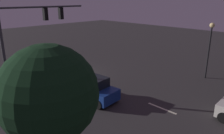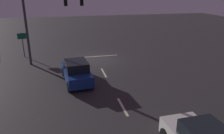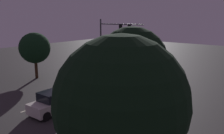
% 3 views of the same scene
% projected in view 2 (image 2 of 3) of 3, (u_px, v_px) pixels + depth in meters
% --- Properties ---
extents(ground_plane, '(80.00, 80.00, 0.00)m').
position_uv_depth(ground_plane, '(96.00, 59.00, 22.51)').
color(ground_plane, '#2D2B2B').
extents(traffic_signal_assembly, '(7.40, 0.47, 7.14)m').
position_uv_depth(traffic_signal_assembly, '(51.00, 11.00, 19.79)').
color(traffic_signal_assembly, '#383A3D').
rests_on(traffic_signal_assembly, ground_plane).
extents(lane_dash_far, '(0.16, 2.20, 0.01)m').
position_uv_depth(lane_dash_far, '(104.00, 73.00, 18.84)').
color(lane_dash_far, beige).
rests_on(lane_dash_far, ground_plane).
extents(lane_dash_mid, '(0.16, 2.20, 0.01)m').
position_uv_depth(lane_dash_mid, '(123.00, 107.00, 13.34)').
color(lane_dash_mid, beige).
rests_on(lane_dash_mid, ground_plane).
extents(stop_bar, '(5.00, 0.16, 0.01)m').
position_uv_depth(stop_bar, '(95.00, 56.00, 23.42)').
color(stop_bar, beige).
rests_on(stop_bar, ground_plane).
extents(car_approaching, '(2.26, 4.50, 1.70)m').
position_uv_depth(car_approaching, '(77.00, 72.00, 16.78)').
color(car_approaching, navy).
rests_on(car_approaching, ground_plane).
extents(route_sign, '(0.90, 0.19, 2.59)m').
position_uv_depth(route_sign, '(22.00, 40.00, 22.71)').
color(route_sign, '#383A3D').
rests_on(route_sign, ground_plane).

